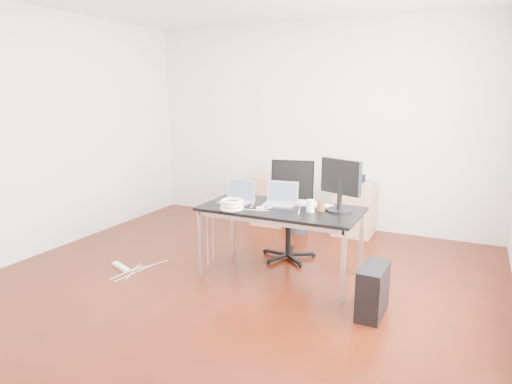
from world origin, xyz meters
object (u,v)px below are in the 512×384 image
at_px(filing_cabinet_left, 273,199).
at_px(filing_cabinet_right, 355,208).
at_px(office_chair, 290,205).
at_px(desk, 281,213).
at_px(pc_tower, 373,291).

distance_m(filing_cabinet_left, filing_cabinet_right, 1.20).
height_order(office_chair, filing_cabinet_right, office_chair).
distance_m(desk, office_chair, 0.60).
bearing_deg(desk, pc_tower, -23.40).
distance_m(desk, pc_tower, 1.22).
xyz_separation_m(office_chair, filing_cabinet_right, (0.48, 1.16, -0.26)).
bearing_deg(filing_cabinet_left, desk, -63.96).
bearing_deg(desk, office_chair, 102.68).
relative_size(filing_cabinet_right, pc_tower, 1.56).
xyz_separation_m(filing_cabinet_left, pc_tower, (1.89, -2.18, -0.13)).
bearing_deg(office_chair, filing_cabinet_left, 109.31).
bearing_deg(filing_cabinet_right, desk, -101.46).
bearing_deg(pc_tower, filing_cabinet_left, 131.97).
distance_m(office_chair, filing_cabinet_left, 1.38).
bearing_deg(pc_tower, office_chair, 139.84).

